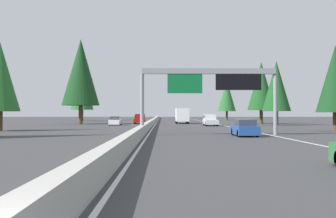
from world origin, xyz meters
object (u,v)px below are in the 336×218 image
Objects in this scene: oncoming_far at (140,119)px; conifer_right_far at (261,86)px; conifer_left_mid at (81,72)px; sedan_distant_b at (245,128)px; conifer_left_far at (82,90)px; box_truck_far_center at (182,115)px; conifer_left_near at (0,77)px; oncoming_near at (115,121)px; pickup_mid_right at (210,120)px; conifer_right_near at (335,79)px; conifer_right_distant at (227,95)px; sign_gantry_overhead at (211,82)px; conifer_right_mid at (276,86)px.

conifer_right_far reaches higher than oncoming_far.
conifer_left_mid reaches higher than conifer_right_far.
conifer_left_far is at bearing 22.00° from sedan_distant_b.
box_truck_far_center is 0.54× the size of conifer_left_mid.
conifer_left_near reaches higher than oncoming_far.
conifer_right_far is (9.45, -26.93, 6.57)m from oncoming_near.
pickup_mid_right is at bearing 77.69° from oncoming_near.
conifer_left_near is at bearing 87.96° from conifer_right_near.
conifer_right_distant is at bearing -7.85° from sedan_distant_b.
box_truck_far_center is at bearing -136.22° from conifer_left_far.
oncoming_far is 0.58× the size of conifer_right_near.
pickup_mid_right is 0.35× the size of conifer_left_mid.
oncoming_near is at bearing 109.33° from conifer_right_far.
sign_gantry_overhead is 16.79m from conifer_right_near.
box_truck_far_center is 8.25m from oncoming_far.
sedan_distant_b is 44.25m from oncoming_far.
sedan_distant_b is 0.28× the size of conifer_left_mid.
conifer_right_near is 22.56m from conifer_right_mid.
oncoming_far is (42.69, 11.64, 0.23)m from sedan_distant_b.
sign_gantry_overhead is 81.70m from conifer_right_distant.
conifer_left_mid is at bearing 27.25° from sign_gantry_overhead.
conifer_left_near is at bearing 173.51° from conifer_left_mid.
sedan_distant_b is 0.37× the size of conifer_right_distant.
conifer_left_mid reaches higher than sign_gantry_overhead.
conifer_left_mid is (7.86, 34.19, 3.07)m from conifer_right_mid.
conifer_left_mid is (-2.81, 10.80, 8.69)m from oncoming_far.
conifer_left_far is (39.73, 28.40, 7.17)m from pickup_mid_right.
sedan_distant_b is 1.00× the size of oncoming_near.
oncoming_near is 0.33× the size of conifer_left_far.
oncoming_far is 0.55× the size of conifer_left_near.
conifer_left_near is at bearing 152.54° from conifer_right_distant.
conifer_right_mid is at bearing 87.90° from oncoming_near.
conifer_right_mid is at bearing -179.87° from conifer_right_far.
conifer_left_mid reaches higher than pickup_mid_right.
pickup_mid_right is at bearing 42.56° from oncoming_far.
conifer_right_far is at bearing -19.61° from sign_gantry_overhead.
conifer_left_far reaches higher than sign_gantry_overhead.
pickup_mid_right is 17.77m from oncoming_far.
sedan_distant_b is 46.62m from conifer_left_mid.
box_truck_far_center reaches higher than oncoming_far.
sign_gantry_overhead is 24.73m from conifer_left_near.
conifer_right_mid is (32.02, -11.75, 5.85)m from sedan_distant_b.
pickup_mid_right reaches higher than sedan_distant_b.
box_truck_far_center is (14.13, 3.86, 0.70)m from pickup_mid_right.
conifer_right_far is at bearing -49.83° from conifer_left_near.
sign_gantry_overhead is 2.26× the size of pickup_mid_right.
conifer_right_mid is 10.46m from conifer_right_far.
conifer_right_near reaches higher than pickup_mid_right.
sign_gantry_overhead reaches higher than oncoming_far.
oncoming_far is at bearing 12.19° from sign_gantry_overhead.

